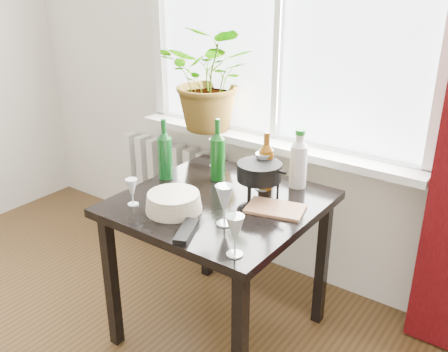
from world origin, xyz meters
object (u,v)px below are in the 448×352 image
Objects in this scene: fondue_pot at (259,179)px; wine_bottle_right at (218,149)px; wineglass_far_right at (235,235)px; table at (220,218)px; wineglass_front_left at (132,192)px; tv_remote at (186,231)px; bottle_amber at (266,160)px; wineglass_front_right at (224,205)px; plate_stack at (174,202)px; cleaning_bottle at (299,158)px; wine_bottle_left at (165,149)px; wineglass_back_left at (215,152)px; potted_plant at (212,78)px; wineglass_back_center at (263,171)px; cutting_board at (275,209)px; radiator at (173,183)px.

wine_bottle_right is at bearing -168.20° from fondue_pot.
wineglass_far_right reaches higher than fondue_pot.
table is 5.13× the size of wineglass_far_right.
wineglass_front_left is 0.67× the size of tv_remote.
table is 6.74× the size of wineglass_front_left.
bottle_amber is 0.41m from wineglass_front_right.
wineglass_front_right is at bearing -82.71° from bottle_amber.
plate_stack is at bearing -82.24° from wine_bottle_right.
bottle_amber and cleaning_bottle have the same top height.
wine_bottle_right is (0.22, 0.14, 0.00)m from wine_bottle_left.
cleaning_bottle is at bearing 2.65° from wineglass_back_left.
wine_bottle_right reaches higher than fondue_pot.
cleaning_bottle reaches higher than wineglass_far_right.
wineglass_far_right is (0.32, -0.35, 0.17)m from table.
potted_plant is 2.05× the size of cleaning_bottle.
potted_plant reaches higher than fondue_pot.
wineglass_far_right is at bearing -68.94° from bottle_amber.
wine_bottle_left is at bearing 172.71° from table.
bottle_amber is 1.55× the size of wineglass_back_center.
tv_remote is at bearing -66.37° from wine_bottle_right.
wineglass_far_right is at bearing -49.05° from potted_plant.
bottle_amber is (0.10, 0.23, 0.24)m from table.
wineglass_back_center reaches higher than tv_remote.
wine_bottle_left is at bearing 105.65° from wineglass_front_left.
radiator is at bearing 152.68° from cutting_board.
wineglass_front_right is 0.94× the size of tv_remote.
wineglass_far_right is 0.42m from cutting_board.
wineglass_back_center is (-0.01, -0.01, -0.05)m from bottle_amber.
cutting_board is (0.72, -0.50, -0.39)m from potted_plant.
wine_bottle_left is 1.24× the size of cutting_board.
wineglass_back_center is 0.76× the size of plate_stack.
cleaning_bottle is 0.69m from tv_remote.
wine_bottle_right is 0.58m from tv_remote.
table is at bearing 64.73° from plate_stack.
cutting_board is at bearing 66.12° from wineglass_front_right.
wine_bottle_right is 1.26× the size of cutting_board.
table is 3.62× the size of fondue_pot.
radiator is 1.17m from fondue_pot.
potted_plant is at bearing 129.96° from wineglass_front_right.
cutting_board is at bearing 40.88° from tv_remote.
cleaning_bottle is 1.74× the size of wineglass_far_right.
wineglass_back_left is at bearing 68.60° from wine_bottle_left.
wine_bottle_left is at bearing -179.03° from cutting_board.
plate_stack is at bearing -173.70° from wineglass_front_right.
table is 2.96× the size of bottle_amber.
wine_bottle_left is 0.57m from wineglass_front_right.
wine_bottle_left is at bearing -147.83° from fondue_pot.
fondue_pot is (0.58, -0.41, -0.32)m from potted_plant.
potted_plant is 3.19× the size of wineglass_back_center.
fondue_pot is (0.49, 0.10, -0.07)m from wine_bottle_left.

